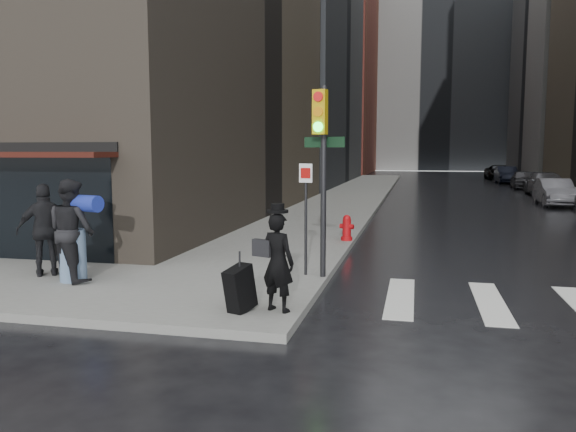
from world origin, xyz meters
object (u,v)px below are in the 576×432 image
Objects in this scene: man_jeans at (72,230)px; parked_car_5 at (506,175)px; parked_car_2 at (555,192)px; parked_car_4 at (523,179)px; man_overcoat at (270,266)px; fire_hydrant at (347,229)px; parked_car_3 at (546,184)px; traffic_light at (320,155)px; man_greycoat at (46,230)px; parked_car_6 at (499,172)px.

man_jeans is 43.17m from parked_car_5.
parked_car_2 is at bearing -90.98° from parked_car_5.
parked_car_2 is at bearing -89.10° from parked_car_4.
man_overcoat reaches higher than fire_hydrant.
parked_car_3 is at bearing -89.08° from man_overcoat.
man_overcoat is at bearing -110.80° from parked_car_2.
traffic_light is at bearing -102.44° from parked_car_5.
man_jeans is 1.06× the size of man_greycoat.
man_jeans is at bearing -108.23° from parked_car_4.
man_jeans is 24.57m from parked_car_2.
parked_car_6 is at bearing 88.08° from parked_car_5.
parked_car_5 is at bearing -82.66° from man_overcoat.
parked_car_2 is at bearing 58.56° from fire_hydrant.
man_greycoat is (-0.81, 0.30, -0.06)m from man_jeans.
parked_car_6 is at bearing -82.39° from man_jeans.
traffic_light is at bearing -77.71° from man_overcoat.
parked_car_5 is (9.37, 34.48, 0.25)m from fire_hydrant.
man_overcoat reaches higher than parked_car_4.
traffic_light is (5.55, 1.11, 1.54)m from man_greycoat.
man_jeans is at bearing -106.71° from parked_car_6.
parked_car_4 is (14.24, 34.07, -0.49)m from man_jeans.
man_jeans is 0.87m from man_greycoat.
man_greycoat reaches higher than parked_car_6.
parked_car_3 is 13.49m from parked_car_5.
parked_car_2 is at bearing -91.97° from parked_car_6.
man_jeans is 49.69m from parked_car_6.
parked_car_6 is (9.70, 41.22, 0.22)m from fire_hydrant.
parked_car_4 is at bearing -148.52° from man_greycoat.
parked_car_2 is 1.04× the size of parked_car_4.
parked_car_4 is at bearing 88.16° from parked_car_2.
parked_car_4 is (15.06, 33.77, -0.43)m from man_greycoat.
parked_car_5 is (9.69, 42.01, -0.16)m from man_overcoat.
man_overcoat is 43.12m from parked_car_5.
parked_car_3 is (14.42, 27.33, -0.45)m from man_jeans.
parked_car_4 is at bearing -85.31° from man_overcoat.
traffic_light is 0.97× the size of parked_car_4.
parked_car_5 is at bearing 96.04° from parked_car_4.
man_overcoat is 5.40m from man_greycoat.
fire_hydrant is at bearing -103.12° from parked_car_6.
man_greycoat reaches higher than fire_hydrant.
man_jeans is 0.51× the size of parked_car_4.
man_overcoat is 36.63m from parked_car_4.
traffic_light is 5.20× the size of fire_hydrant.
man_greycoat is at bearing -123.30° from parked_car_2.
parked_car_3 is (1.01, 6.74, 0.04)m from parked_car_2.
man_overcoat is 30.25m from parked_car_3.
man_overcoat is 49.77m from parked_car_6.
traffic_light is 5.38m from fire_hydrant.
parked_car_3 is at bearing -153.90° from man_greycoat.
parked_car_3 is at bearing -87.59° from parked_car_5.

